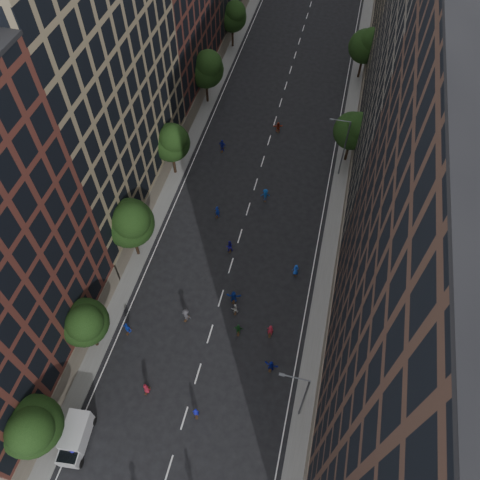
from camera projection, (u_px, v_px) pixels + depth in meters
The scene contains 34 objects.
ground at pixel (255, 187), 62.69m from camera, with size 240.00×240.00×0.00m, color black.
sidewalk_left at pixel (186, 136), 68.65m from camera, with size 4.00×105.00×0.15m, color slate.
sidewalk_right at pixel (350, 163), 65.27m from camera, with size 4.00×105.00×0.15m, color slate.
bldg_left_b at pixel (71, 78), 48.80m from camera, with size 14.00×26.00×34.00m, color #8F7E5E.
bldg_left_c at pixel (152, 0), 64.48m from camera, with size 14.00×20.00×28.00m, color #5C2B23.
bldg_right_a at pixel (458, 320), 31.11m from camera, with size 14.00×30.00×36.00m, color #452F25.
bldg_right_b at pixel (444, 84), 49.05m from camera, with size 14.00×28.00×33.00m, color #605A4F.
tree_left_0 at pixel (31, 427), 38.60m from camera, with size 5.20×5.20×8.83m.
tree_left_1 at pixel (84, 322), 44.70m from camera, with size 4.80×4.80×8.21m.
tree_left_2 at pixel (130, 222), 50.95m from camera, with size 5.60×5.60×9.45m.
tree_left_3 at pixel (171, 141), 59.48m from camera, with size 5.00×5.00×8.58m.
tree_left_4 at pixel (206, 68), 68.47m from camera, with size 5.40×5.40×9.08m.
tree_left_5 at pixel (233, 16), 78.05m from camera, with size 4.80×4.80×8.33m.
tree_right_a at pixel (354, 130), 61.09m from camera, with size 5.00×5.00×8.39m.
tree_right_b at pixel (367, 45), 72.36m from camera, with size 5.20×5.20×8.83m.
streetlamp_near at pixel (302, 396), 40.92m from camera, with size 2.64×0.22×9.06m.
streetlamp_far at pixel (343, 146), 59.96m from camera, with size 2.64×0.22×9.06m.
cargo_van at pixel (75, 437), 42.55m from camera, with size 2.59×4.76×2.43m.
skater_0 at pixel (75, 453), 42.14m from camera, with size 0.89×0.58×1.82m, color #1D16B5.
skater_1 at pixel (196, 412), 44.33m from camera, with size 0.59×0.39×1.63m, color #1519AB.
skater_4 at pixel (127, 328), 49.40m from camera, with size 1.07×0.45×1.82m, color #1738BB.
skater_5 at pixel (271, 366), 47.10m from camera, with size 1.43×0.46×1.54m, color #121E96.
skater_6 at pixel (146, 388), 45.71m from camera, with size 0.77×0.50×1.58m, color maroon.
skater_7 at pixel (270, 330), 49.21m from camera, with size 0.69×0.45×1.89m, color #AF1D30.
skater_8 at pixel (235, 309), 50.95m from camera, with size 0.75×0.58×1.53m, color silver.
skater_9 at pixel (186, 315), 50.30m from camera, with size 1.20×0.69×1.85m, color #3D3C41.
skater_10 at pixel (239, 329), 49.39m from camera, with size 1.00×0.42×1.71m, color #1A5920.
skater_11 at pixel (234, 297), 51.65m from camera, with size 1.68×0.53×1.81m, color navy.
skater_12 at pixel (296, 270), 53.89m from camera, with size 0.78×0.51×1.60m, color #1644B8.
skater_13 at pixel (217, 212), 58.97m from camera, with size 0.64×0.42×1.77m, color #132D9F.
skater_14 at pixel (229, 246), 55.82m from camera, with size 0.82×0.64×1.69m, color #171190.
skater_15 at pixel (265, 195), 60.56m from camera, with size 1.22×0.70×1.88m, color #114192.
skater_16 at pixel (222, 146), 66.06m from camera, with size 1.13×0.47×1.93m, color #131C9A.
skater_17 at pixel (278, 127), 68.71m from camera, with size 1.46×0.46×1.57m, color #A5341B.
Camera 1 is at (8.24, -2.21, 46.21)m, focal length 35.00 mm.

